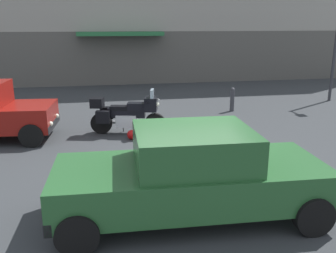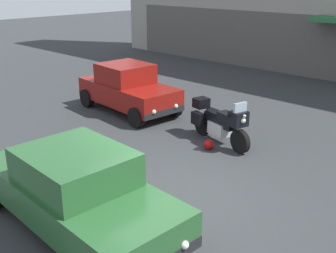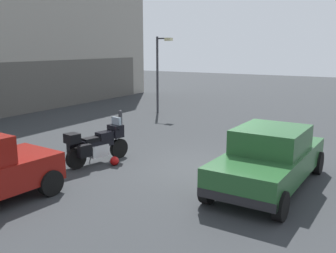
{
  "view_description": "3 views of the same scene",
  "coord_description": "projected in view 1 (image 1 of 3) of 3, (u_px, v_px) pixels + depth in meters",
  "views": [
    {
      "loc": [
        -1.99,
        -7.45,
        3.22
      ],
      "look_at": [
        -0.45,
        0.68,
        0.91
      ],
      "focal_mm": 39.64,
      "sensor_mm": 36.0,
      "label": 1
    },
    {
      "loc": [
        5.2,
        -5.49,
        4.38
      ],
      "look_at": [
        -1.2,
        1.23,
        1.02
      ],
      "focal_mm": 44.22,
      "sensor_mm": 36.0,
      "label": 2
    },
    {
      "loc": [
        -9.97,
        -4.34,
        3.55
      ],
      "look_at": [
        -0.16,
        1.38,
        1.19
      ],
      "focal_mm": 40.78,
      "sensor_mm": 36.0,
      "label": 3
    }
  ],
  "objects": [
    {
      "name": "bollard_curbside",
      "position": [
        232.0,
        99.0,
        13.94
      ],
      "size": [
        0.16,
        0.16,
        0.9
      ],
      "color": "#333338",
      "rests_on": "ground"
    },
    {
      "name": "helmet",
      "position": [
        132.0,
        135.0,
        10.61
      ],
      "size": [
        0.28,
        0.28,
        0.28
      ],
      "primitive_type": "sphere",
      "color": "#990C0C",
      "rests_on": "ground"
    },
    {
      "name": "ground_plane",
      "position": [
        193.0,
        173.0,
        8.27
      ],
      "size": [
        80.0,
        80.0,
        0.0
      ],
      "primitive_type": "plane",
      "color": "#2D3033"
    },
    {
      "name": "motorcycle",
      "position": [
        126.0,
        114.0,
        11.02
      ],
      "size": [
        2.23,
        1.03,
        1.36
      ],
      "rotation": [
        0.0,
        0.0,
        -0.24
      ],
      "color": "black",
      "rests_on": "ground"
    },
    {
      "name": "car_sedan_far",
      "position": [
        191.0,
        174.0,
        6.2
      ],
      "size": [
        4.63,
        2.07,
        1.56
      ],
      "rotation": [
        0.0,
        0.0,
        -0.04
      ],
      "color": "#235128",
      "rests_on": "ground"
    }
  ]
}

